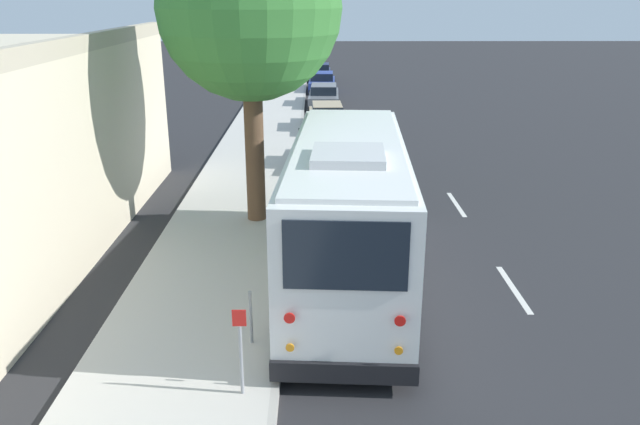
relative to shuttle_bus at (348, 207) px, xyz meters
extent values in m
plane|color=#28282B|center=(-0.78, -0.29, -1.87)|extent=(160.00, 160.00, 0.00)
cube|color=beige|center=(-0.78, 3.18, -1.79)|extent=(80.00, 3.43, 0.15)
cube|color=#AAA69D|center=(-0.78, 1.39, -1.79)|extent=(80.00, 0.14, 0.15)
cube|color=white|center=(0.00, 0.00, -0.12)|extent=(8.49, 2.91, 2.96)
cube|color=black|center=(0.00, 0.00, -1.46)|extent=(8.53, 2.96, 0.28)
cube|color=black|center=(0.00, 0.00, 0.53)|extent=(7.81, 2.96, 1.42)
cube|color=black|center=(4.20, -0.26, 0.53)|extent=(0.16, 2.11, 1.49)
cube|color=black|center=(-4.19, 0.26, 0.64)|extent=(0.15, 1.93, 1.14)
cube|color=black|center=(4.20, -0.26, 1.22)|extent=(0.15, 1.74, 0.22)
cube|color=white|center=(0.00, 0.00, 1.40)|extent=(7.96, 2.66, 0.10)
cube|color=silver|center=(-1.49, 0.09, 1.52)|extent=(1.62, 1.46, 0.20)
cube|color=black|center=(4.22, -0.26, -1.42)|extent=(0.25, 2.43, 0.36)
cube|color=black|center=(-4.21, 0.26, -1.42)|extent=(0.25, 2.43, 0.36)
cylinder|color=red|center=(-4.20, 1.13, -0.41)|extent=(0.04, 0.18, 0.18)
cylinder|color=orange|center=(-4.20, 1.13, -0.95)|extent=(0.04, 0.14, 0.14)
cylinder|color=red|center=(-4.31, -0.61, -0.41)|extent=(0.04, 0.18, 0.18)
cylinder|color=orange|center=(-4.31, -0.61, -0.95)|extent=(0.04, 0.14, 0.14)
cube|color=white|center=(4.31, 0.54, -1.25)|extent=(0.06, 0.32, 0.18)
cube|color=white|center=(4.21, -1.07, -1.25)|extent=(0.06, 0.32, 0.18)
cube|color=black|center=(4.00, 1.12, 0.82)|extent=(0.07, 0.10, 0.24)
cylinder|color=black|center=(2.54, 0.90, -1.38)|extent=(1.00, 0.36, 0.98)
cylinder|color=slate|center=(2.54, 0.90, -1.38)|extent=(0.46, 0.35, 0.44)
cylinder|color=black|center=(2.41, -1.20, -1.38)|extent=(1.00, 0.36, 0.98)
cylinder|color=slate|center=(2.41, -1.20, -1.38)|extent=(0.46, 0.35, 0.44)
cylinder|color=black|center=(-2.27, 1.19, -1.38)|extent=(1.00, 0.36, 0.98)
cylinder|color=slate|center=(-2.27, 1.19, -1.38)|extent=(0.46, 0.35, 0.44)
cylinder|color=black|center=(-2.40, -0.90, -1.38)|extent=(1.00, 0.36, 0.98)
cylinder|color=slate|center=(-2.40, -0.90, -1.38)|extent=(0.46, 0.35, 0.44)
cube|color=black|center=(10.38, 0.27, -1.39)|extent=(4.24, 2.07, 0.64)
cube|color=black|center=(10.27, 0.28, -0.83)|extent=(2.06, 1.65, 0.48)
cube|color=black|center=(10.27, 0.28, -0.59)|extent=(1.98, 1.61, 0.05)
cube|color=black|center=(12.45, 0.09, -1.61)|extent=(0.22, 1.68, 0.20)
cube|color=black|center=(8.31, 0.44, -1.61)|extent=(0.22, 1.68, 0.20)
cylinder|color=black|center=(11.74, 0.95, -1.54)|extent=(0.67, 0.25, 0.65)
cylinder|color=slate|center=(11.74, 0.95, -1.54)|extent=(0.31, 0.24, 0.29)
cylinder|color=black|center=(11.61, -0.63, -1.54)|extent=(0.67, 0.25, 0.65)
cylinder|color=slate|center=(11.61, -0.63, -1.54)|extent=(0.31, 0.24, 0.29)
cylinder|color=black|center=(9.15, 1.17, -1.54)|extent=(0.67, 0.25, 0.65)
cylinder|color=slate|center=(9.15, 1.17, -1.54)|extent=(0.31, 0.24, 0.29)
cylinder|color=black|center=(9.02, -0.41, -1.54)|extent=(0.67, 0.25, 0.65)
cylinder|color=slate|center=(9.02, -0.41, -1.54)|extent=(0.31, 0.24, 0.29)
cube|color=tan|center=(17.21, 0.13, -1.38)|extent=(4.50, 1.76, 0.64)
cube|color=black|center=(17.09, 0.12, -0.82)|extent=(2.15, 1.48, 0.48)
cube|color=tan|center=(17.09, 0.12, -0.58)|extent=(2.07, 1.44, 0.05)
cube|color=black|center=(19.46, 0.19, -1.61)|extent=(0.12, 1.59, 0.20)
cube|color=black|center=(14.96, 0.07, -1.61)|extent=(0.12, 1.59, 0.20)
cylinder|color=black|center=(18.60, 0.91, -1.54)|extent=(0.66, 0.22, 0.66)
cylinder|color=slate|center=(18.60, 0.91, -1.54)|extent=(0.30, 0.23, 0.30)
cylinder|color=black|center=(18.64, -0.58, -1.54)|extent=(0.66, 0.22, 0.66)
cylinder|color=slate|center=(18.64, -0.58, -1.54)|extent=(0.30, 0.23, 0.30)
cylinder|color=black|center=(15.78, 0.83, -1.54)|extent=(0.66, 0.22, 0.66)
cylinder|color=slate|center=(15.78, 0.83, -1.54)|extent=(0.30, 0.23, 0.30)
cylinder|color=black|center=(15.82, -0.66, -1.54)|extent=(0.66, 0.22, 0.66)
cylinder|color=slate|center=(15.82, -0.66, -1.54)|extent=(0.30, 0.23, 0.30)
cube|color=slate|center=(24.26, 0.18, -1.41)|extent=(4.61, 1.86, 0.62)
cube|color=black|center=(24.14, 0.18, -0.86)|extent=(2.20, 1.55, 0.48)
cube|color=slate|center=(24.14, 0.18, -0.62)|extent=(2.12, 1.51, 0.05)
cube|color=black|center=(26.56, 0.11, -1.61)|extent=(0.13, 1.67, 0.20)
cube|color=black|center=(21.96, 0.25, -1.61)|extent=(0.13, 1.67, 0.20)
cylinder|color=black|center=(25.72, 0.92, -1.56)|extent=(0.63, 0.22, 0.62)
cylinder|color=slate|center=(25.72, 0.92, -1.56)|extent=(0.29, 0.23, 0.28)
cylinder|color=black|center=(25.67, -0.65, -1.56)|extent=(0.63, 0.22, 0.62)
cylinder|color=slate|center=(25.67, -0.65, -1.56)|extent=(0.29, 0.23, 0.28)
cylinder|color=black|center=(22.84, 1.01, -1.56)|extent=(0.63, 0.22, 0.62)
cylinder|color=slate|center=(22.84, 1.01, -1.56)|extent=(0.29, 0.23, 0.28)
cylinder|color=black|center=(22.80, -0.56, -1.56)|extent=(0.63, 0.22, 0.62)
cylinder|color=slate|center=(22.80, -0.56, -1.56)|extent=(0.29, 0.23, 0.28)
cube|color=navy|center=(30.33, 0.22, -1.40)|extent=(4.23, 1.85, 0.63)
cube|color=black|center=(30.22, 0.22, -0.84)|extent=(2.02, 1.55, 0.48)
cube|color=navy|center=(30.22, 0.22, -0.60)|extent=(1.94, 1.51, 0.05)
cube|color=black|center=(32.44, 0.16, -1.61)|extent=(0.13, 1.68, 0.20)
cube|color=black|center=(28.21, 0.28, -1.61)|extent=(0.13, 1.68, 0.20)
cylinder|color=black|center=(31.67, 0.97, -1.55)|extent=(0.64, 0.22, 0.64)
cylinder|color=slate|center=(31.67, 0.97, -1.55)|extent=(0.29, 0.23, 0.29)
cylinder|color=black|center=(31.62, -0.61, -1.55)|extent=(0.64, 0.22, 0.64)
cylinder|color=slate|center=(31.62, -0.61, -1.55)|extent=(0.29, 0.23, 0.29)
cylinder|color=black|center=(29.03, 1.05, -1.55)|extent=(0.64, 0.22, 0.64)
cylinder|color=slate|center=(29.03, 1.05, -1.55)|extent=(0.29, 0.23, 0.29)
cylinder|color=black|center=(28.98, -0.54, -1.55)|extent=(0.64, 0.22, 0.64)
cylinder|color=slate|center=(28.98, -0.54, -1.55)|extent=(0.29, 0.23, 0.29)
cube|color=#19234C|center=(36.13, 0.34, -1.41)|extent=(4.08, 1.73, 0.61)
cube|color=black|center=(36.03, 0.34, -0.86)|extent=(1.94, 1.47, 0.48)
cube|color=#19234C|center=(36.03, 0.34, -0.62)|extent=(1.87, 1.43, 0.05)
cube|color=black|center=(38.18, 0.30, -1.61)|extent=(0.11, 1.61, 0.20)
cube|color=black|center=(34.09, 0.37, -1.61)|extent=(0.11, 1.61, 0.20)
cylinder|color=black|center=(37.43, 1.07, -1.56)|extent=(0.62, 0.21, 0.62)
cylinder|color=slate|center=(37.43, 1.07, -1.56)|extent=(0.28, 0.22, 0.28)
cylinder|color=black|center=(37.40, -0.44, -1.56)|extent=(0.62, 0.21, 0.62)
cylinder|color=slate|center=(37.40, -0.44, -1.56)|extent=(0.28, 0.22, 0.28)
cylinder|color=black|center=(34.87, 1.12, -1.56)|extent=(0.62, 0.21, 0.62)
cylinder|color=slate|center=(34.87, 1.12, -1.56)|extent=(0.28, 0.22, 0.28)
cylinder|color=black|center=(34.84, -0.39, -1.56)|extent=(0.62, 0.21, 0.62)
cylinder|color=slate|center=(34.84, -0.39, -1.56)|extent=(0.28, 0.22, 0.28)
cylinder|color=brown|center=(4.09, 2.40, 0.34)|extent=(0.53, 0.53, 4.11)
sphere|color=#387A33|center=(4.09, 2.40, 4.08)|extent=(4.82, 4.82, 4.82)
cylinder|color=gray|center=(-4.31, 1.90, -1.10)|extent=(0.06, 0.06, 1.23)
cube|color=red|center=(-4.31, 1.90, -0.35)|extent=(0.02, 0.22, 0.28)
cylinder|color=gray|center=(-2.75, 1.90, -1.19)|extent=(0.06, 0.06, 1.05)
cube|color=#BAAD93|center=(0.79, 6.28, 3.31)|extent=(17.98, 0.30, 0.40)
cube|color=silver|center=(-0.26, -3.76, -1.87)|extent=(2.40, 0.14, 0.01)
cube|color=silver|center=(5.74, -3.76, -1.87)|extent=(2.40, 0.14, 0.01)
camera|label=1|loc=(-12.92, 0.72, 4.40)|focal=35.00mm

